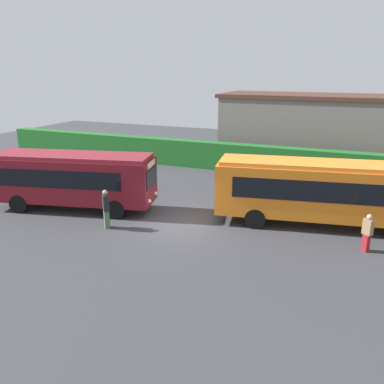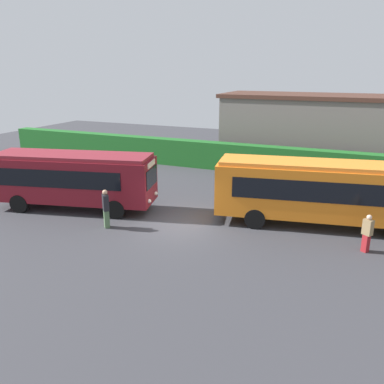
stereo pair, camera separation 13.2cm
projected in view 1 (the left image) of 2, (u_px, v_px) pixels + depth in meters
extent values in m
plane|color=#38383D|center=(179.00, 226.00, 19.74)|extent=(64.00, 64.00, 0.00)
cube|color=maroon|center=(73.00, 179.00, 21.69)|extent=(9.07, 4.43, 2.34)
cube|color=maroon|center=(71.00, 156.00, 21.31)|extent=(8.77, 4.17, 0.20)
cube|color=black|center=(78.00, 168.00, 22.81)|extent=(6.64, 1.65, 0.94)
cube|color=black|center=(57.00, 180.00, 20.50)|extent=(6.64, 1.65, 0.94)
cube|color=black|center=(152.00, 177.00, 20.93)|extent=(0.51, 1.94, 0.98)
cube|color=silver|center=(151.00, 164.00, 20.72)|extent=(0.35, 1.31, 0.28)
cylinder|color=black|center=(129.00, 196.00, 22.68)|extent=(1.04, 0.51, 1.00)
cylinder|color=black|center=(115.00, 209.00, 20.58)|extent=(1.04, 0.51, 1.00)
cylinder|color=black|center=(40.00, 192.00, 23.52)|extent=(1.04, 0.51, 1.00)
cylinder|color=black|center=(19.00, 204.00, 21.42)|extent=(1.04, 0.51, 1.00)
sphere|color=silver|center=(156.00, 194.00, 21.88)|extent=(0.22, 0.22, 0.22)
sphere|color=silver|center=(149.00, 201.00, 20.63)|extent=(0.22, 0.22, 0.22)
cube|color=orange|center=(325.00, 191.00, 19.27)|extent=(10.72, 4.17, 2.46)
cube|color=orange|center=(328.00, 165.00, 18.87)|extent=(10.38, 3.93, 0.20)
cube|color=black|center=(318.00, 179.00, 20.33)|extent=(8.04, 1.52, 0.99)
cube|color=black|center=(322.00, 192.00, 18.15)|extent=(8.04, 1.52, 0.99)
cylinder|color=black|center=(258.00, 205.00, 21.30)|extent=(1.03, 0.46, 1.00)
cylinder|color=black|center=(255.00, 219.00, 19.34)|extent=(1.03, 0.46, 1.00)
cube|color=#4C6B47|center=(107.00, 219.00, 19.44)|extent=(0.39, 0.39, 0.89)
cube|color=black|center=(106.00, 203.00, 19.19)|extent=(0.52, 0.52, 0.78)
sphere|color=tan|center=(105.00, 192.00, 19.04)|extent=(0.25, 0.25, 0.25)
cube|color=#4C6B47|center=(280.00, 202.00, 22.05)|extent=(0.27, 0.32, 0.83)
cube|color=olive|center=(281.00, 188.00, 21.82)|extent=(0.30, 0.49, 0.73)
sphere|color=tan|center=(282.00, 180.00, 21.68)|extent=(0.23, 0.23, 0.23)
cube|color=maroon|center=(366.00, 243.00, 16.94)|extent=(0.34, 0.34, 0.77)
cube|color=olive|center=(368.00, 227.00, 16.72)|extent=(0.47, 0.44, 0.68)
sphere|color=beige|center=(369.00, 217.00, 16.59)|extent=(0.21, 0.21, 0.21)
cube|color=#1F6223|center=(245.00, 158.00, 29.92)|extent=(44.00, 1.07, 2.05)
cube|color=slate|center=(304.00, 131.00, 32.08)|extent=(12.65, 5.61, 5.25)
cube|color=#4C2D23|center=(307.00, 96.00, 31.26)|extent=(13.16, 5.83, 0.30)
cone|color=orange|center=(79.00, 159.00, 33.08)|extent=(0.36, 0.36, 0.60)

